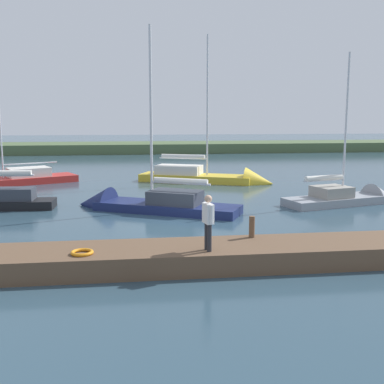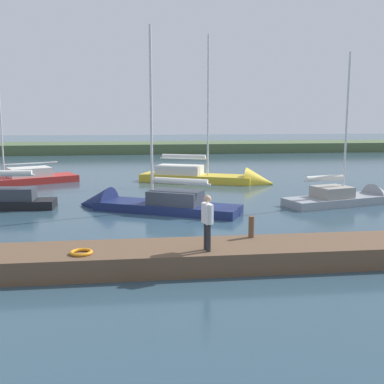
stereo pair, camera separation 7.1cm
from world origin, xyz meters
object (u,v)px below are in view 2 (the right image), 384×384
at_px(life_ring_buoy, 81,252).
at_px(sailboat_far_left, 142,206).
at_px(mooring_post_near, 251,227).
at_px(sailboat_inner_slip, 213,179).
at_px(sailboat_far_right, 354,200).
at_px(person_on_dock, 207,219).

height_order(life_ring_buoy, sailboat_far_left, sailboat_far_left).
relative_size(mooring_post_near, sailboat_inner_slip, 0.06).
relative_size(life_ring_buoy, sailboat_inner_slip, 0.06).
distance_m(life_ring_buoy, sailboat_far_left, 9.83).
bearing_deg(sailboat_inner_slip, sailboat_far_right, -31.78).
distance_m(sailboat_far_left, person_on_dock, 9.99).
distance_m(mooring_post_near, person_on_dock, 2.24).
relative_size(sailboat_far_left, person_on_dock, 5.81).
bearing_deg(sailboat_inner_slip, life_ring_buoy, -87.43).
height_order(mooring_post_near, sailboat_inner_slip, sailboat_inner_slip).
bearing_deg(person_on_dock, sailboat_far_left, 88.02).
relative_size(mooring_post_near, person_on_dock, 0.42).
bearing_deg(sailboat_far_right, life_ring_buoy, -158.49).
relative_size(sailboat_far_right, sailboat_far_left, 0.90).
height_order(mooring_post_near, sailboat_far_right, sailboat_far_right).
relative_size(sailboat_far_right, sailboat_inner_slip, 0.79).
relative_size(life_ring_buoy, sailboat_far_right, 0.08).
relative_size(life_ring_buoy, sailboat_far_left, 0.07).
distance_m(sailboat_far_right, sailboat_inner_slip, 10.73).
bearing_deg(life_ring_buoy, sailboat_inner_slip, -110.76).
bearing_deg(person_on_dock, mooring_post_near, 26.47).
bearing_deg(person_on_dock, life_ring_buoy, 166.16).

